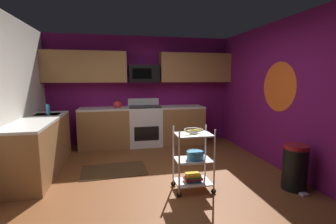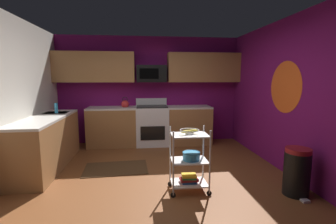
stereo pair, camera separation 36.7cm
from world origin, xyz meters
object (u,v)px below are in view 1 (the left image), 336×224
rolling_cart (193,160)px  dish_soap_bottle (48,110)px  book_stack (193,178)px  fruit_bowl (194,131)px  kettle (118,104)px  mixing_bowl_large (195,155)px  microwave (144,74)px  oven_range (145,125)px  trash_can (295,167)px

rolling_cart → dish_soap_bottle: size_ratio=4.57×
book_stack → fruit_bowl: bearing=180.0°
book_stack → kettle: 2.82m
fruit_bowl → dish_soap_bottle: size_ratio=1.36×
fruit_bowl → dish_soap_bottle: bearing=144.3°
mixing_bowl_large → fruit_bowl: bearing=180.0°
microwave → mixing_bowl_large: bearing=-80.4°
mixing_bowl_large → dish_soap_bottle: 2.91m
fruit_bowl → book_stack: size_ratio=1.04×
microwave → rolling_cart: bearing=-81.1°
oven_range → dish_soap_bottle: dish_soap_bottle is taller
oven_range → fruit_bowl: size_ratio=4.04×
oven_range → book_stack: bearing=-80.7°
dish_soap_bottle → fruit_bowl: bearing=-35.7°
fruit_bowl → microwave: bearing=98.9°
microwave → book_stack: (0.41, -2.60, -1.52)m
dish_soap_bottle → microwave: bearing=26.4°
fruit_bowl → oven_range: bearing=99.3°
fruit_bowl → book_stack: (0.00, 0.00, -0.69)m
fruit_bowl → kettle: 2.70m
fruit_bowl → book_stack: 0.69m
book_stack → dish_soap_bottle: bearing=144.3°
book_stack → trash_can: trash_can is taller
book_stack → dish_soap_bottle: size_ratio=1.31×
book_stack → kettle: kettle is taller
book_stack → trash_can: (1.45, -0.27, 0.14)m
trash_can → fruit_bowl: bearing=169.4°
microwave → rolling_cart: microwave is taller
oven_range → dish_soap_bottle: 2.15m
microwave → oven_range: bearing=-89.7°
oven_range → kettle: size_ratio=4.17×
book_stack → oven_range: bearing=99.3°
rolling_cart → kettle: bearing=112.6°
oven_range → mixing_bowl_large: size_ratio=4.37×
mixing_bowl_large → trash_can: trash_can is taller
oven_range → rolling_cart: bearing=-80.7°
mixing_bowl_large → microwave: bearing=99.6°
fruit_bowl → mixing_bowl_large: fruit_bowl is taller
book_stack → kettle: (-1.04, 2.49, 0.81)m
fruit_bowl → mixing_bowl_large: size_ratio=1.08×
dish_soap_bottle → trash_can: dish_soap_bottle is taller
kettle → dish_soap_bottle: size_ratio=1.32×
rolling_cart → mixing_bowl_large: size_ratio=3.63×
oven_range → fruit_bowl: 2.56m
microwave → rolling_cart: (0.41, -2.60, -1.25)m
oven_range → rolling_cart: 2.53m
microwave → rolling_cart: 2.91m
rolling_cart → fruit_bowl: rolling_cart is taller
rolling_cart → mixing_bowl_large: rolling_cart is taller
rolling_cart → kettle: 2.75m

